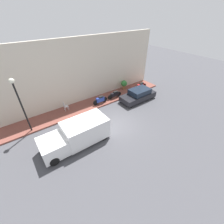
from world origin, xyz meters
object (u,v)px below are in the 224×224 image
object	(u,v)px
delivery_van	(76,134)
cafe_chair	(65,106)
motorcycle_blue	(100,100)
motorcycle_red	(141,86)
potted_plant	(124,84)
motorcycle_black	(115,95)
streetlamp	(18,97)
parked_car	(138,95)

from	to	relation	value
delivery_van	cafe_chair	bearing A→B (deg)	-11.51
delivery_van	cafe_chair	world-z (taller)	delivery_van
delivery_van	motorcycle_blue	bearing A→B (deg)	-50.04
motorcycle_red	potted_plant	distance (m)	2.18
motorcycle_black	potted_plant	xyz separation A→B (m)	(1.19, -2.42, 0.23)
delivery_van	motorcycle_blue	distance (m)	6.02
motorcycle_red	streetlamp	size ratio (longest dim) A/B	0.41
potted_plant	streetlamp	bearing A→B (deg)	97.23
cafe_chair	motorcycle_blue	bearing A→B (deg)	-104.89
delivery_van	motorcycle_red	distance (m)	11.50
delivery_van	potted_plant	size ratio (longest dim) A/B	4.56
motorcycle_black	potted_plant	world-z (taller)	potted_plant
motorcycle_red	potted_plant	world-z (taller)	potted_plant
motorcycle_black	cafe_chair	distance (m)	5.75
motorcycle_blue	cafe_chair	world-z (taller)	cafe_chair
streetlamp	cafe_chair	size ratio (longest dim) A/B	4.88
parked_car	streetlamp	size ratio (longest dim) A/B	0.89
motorcycle_black	potted_plant	distance (m)	2.71
motorcycle_blue	delivery_van	bearing A→B (deg)	129.96
parked_car	streetlamp	distance (m)	11.80
delivery_van	motorcycle_black	bearing A→B (deg)	-59.38
parked_car	streetlamp	world-z (taller)	streetlamp
potted_plant	cafe_chair	world-z (taller)	potted_plant
delivery_van	motorcycle_red	bearing A→B (deg)	-70.39
streetlamp	potted_plant	size ratio (longest dim) A/B	4.20
motorcycle_blue	parked_car	bearing A→B (deg)	-112.60
motorcycle_black	streetlamp	xyz separation A→B (m)	(-0.29, 9.30, 2.88)
cafe_chair	delivery_van	bearing A→B (deg)	168.49
motorcycle_black	motorcycle_red	world-z (taller)	motorcycle_red
parked_car	motorcycle_black	world-z (taller)	parked_car
delivery_van	cafe_chair	xyz separation A→B (m)	(4.82, -0.98, -0.27)
parked_car	motorcycle_red	bearing A→B (deg)	-50.75
motorcycle_red	streetlamp	xyz separation A→B (m)	(-0.20, 13.46, 2.88)
parked_car	delivery_van	bearing A→B (deg)	103.79
motorcycle_red	cafe_chair	bearing A→B (deg)	84.41
motorcycle_red	streetlamp	bearing A→B (deg)	90.87
motorcycle_blue	cafe_chair	xyz separation A→B (m)	(0.96, 3.62, 0.09)
delivery_van	parked_car	bearing A→B (deg)	-76.21
parked_car	motorcycle_blue	bearing A→B (deg)	67.40
motorcycle_red	potted_plant	bearing A→B (deg)	53.72
parked_car	cafe_chair	xyz separation A→B (m)	(2.68, 7.75, 0.05)
parked_car	delivery_van	size ratio (longest dim) A/B	0.82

